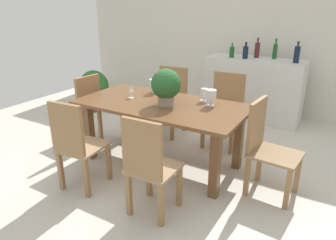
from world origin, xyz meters
The scene contains 21 objects.
ground_plane centered at (0.00, 0.00, 0.00)m, with size 7.04×7.04×0.00m, color beige.
back_wall centered at (0.00, 2.60, 1.30)m, with size 6.40×0.10×2.60m, color beige.
dining_table centered at (0.00, 0.03, 0.63)m, with size 1.91×0.96×0.75m.
chair_far_left centered at (-0.43, 0.95, 0.52)m, with size 0.50×0.50×0.94m.
chair_near_right centered at (0.43, -0.88, 0.52)m, with size 0.42×0.42×0.95m.
chair_head_end centered at (-1.20, 0.02, 0.51)m, with size 0.44×0.45×0.93m.
chair_foot_end centered at (1.18, 0.04, 0.52)m, with size 0.50×0.45×0.95m.
chair_far_right centered at (0.42, 0.95, 0.52)m, with size 0.48×0.48×0.95m.
chair_near_left centered at (-0.42, -0.88, 0.52)m, with size 0.44×0.48×0.95m.
flower_centerpiece centered at (0.08, 0.00, 0.97)m, with size 0.33×0.33×0.40m.
crystal_vase_left centered at (0.52, 0.21, 0.86)m, with size 0.11×0.11×0.19m.
crystal_vase_center_near centered at (-0.30, 0.35, 0.85)m, with size 0.11×0.11×0.17m.
crystal_vase_right centered at (0.38, 0.34, 0.83)m, with size 0.09×0.09×0.15m.
wine_glass centered at (-0.42, 0.02, 0.85)m, with size 0.06×0.06×0.15m.
kitchen_counter centered at (0.46, 2.08, 0.50)m, with size 1.50×0.50×0.99m, color silver.
wine_bottle_dark centered at (0.32, 1.97, 1.09)m, with size 0.08×0.08×0.25m.
wine_bottle_amber centered at (1.06, 1.98, 1.11)m, with size 0.08×0.08×0.30m.
wine_bottle_green centered at (0.10, 1.95, 1.08)m, with size 0.07×0.07×0.22m.
wine_bottle_tall centered at (0.44, 2.14, 1.11)m, with size 0.08×0.08×0.31m.
wine_bottle_clear centered at (0.71, 2.17, 1.11)m, with size 0.07×0.07×0.30m.
potted_plant_floor centered at (-2.22, 1.27, 0.35)m, with size 0.53×0.53×0.66m.
Camera 1 is at (1.78, -2.82, 1.82)m, focal length 33.55 mm.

